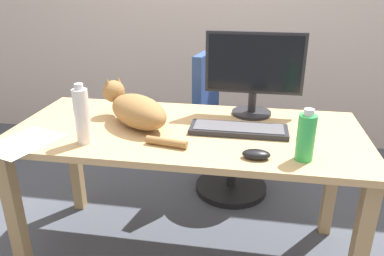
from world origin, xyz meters
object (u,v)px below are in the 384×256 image
at_px(keyboard, 238,129).
at_px(water_bottle, 82,116).
at_px(computer_mouse, 256,154).
at_px(spray_bottle, 306,137).
at_px(monitor, 254,71).
at_px(office_chair, 226,134).
at_px(cat, 135,109).

distance_m(keyboard, water_bottle, 0.68).
height_order(computer_mouse, spray_bottle, spray_bottle).
distance_m(monitor, keyboard, 0.33).
height_order(keyboard, spray_bottle, spray_bottle).
relative_size(office_chair, water_bottle, 3.63).
bearing_deg(computer_mouse, water_bottle, 177.53).
bearing_deg(office_chair, spray_bottle, -68.16).
xyz_separation_m(monitor, cat, (-0.54, -0.25, -0.15)).
bearing_deg(cat, monitor, 24.59).
bearing_deg(monitor, spray_bottle, -66.64).
relative_size(monitor, computer_mouse, 4.37).
relative_size(computer_mouse, spray_bottle, 0.53).
relative_size(keyboard, spray_bottle, 2.14).
height_order(office_chair, computer_mouse, office_chair).
height_order(keyboard, water_bottle, water_bottle).
xyz_separation_m(water_bottle, spray_bottle, (0.90, -0.01, -0.03)).
bearing_deg(water_bottle, computer_mouse, -2.47).
xyz_separation_m(monitor, spray_bottle, (0.21, -0.48, -0.13)).
xyz_separation_m(cat, water_bottle, (-0.15, -0.23, 0.04)).
height_order(monitor, cat, monitor).
bearing_deg(keyboard, monitor, 78.00).
bearing_deg(computer_mouse, cat, 155.36).
height_order(monitor, computer_mouse, monitor).
bearing_deg(spray_bottle, cat, 162.39).
relative_size(computer_mouse, water_bottle, 0.43).
relative_size(water_bottle, spray_bottle, 1.25).
bearing_deg(spray_bottle, water_bottle, 179.46).
distance_m(monitor, cat, 0.61).
bearing_deg(keyboard, computer_mouse, -72.23).
height_order(office_chair, water_bottle, water_bottle).
xyz_separation_m(office_chair, monitor, (0.16, -0.43, 0.53)).
height_order(office_chair, keyboard, office_chair).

